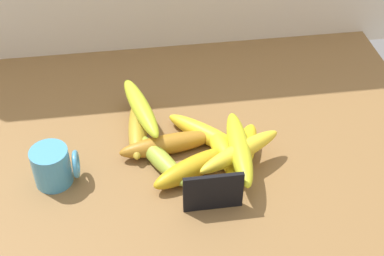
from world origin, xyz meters
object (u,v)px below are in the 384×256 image
Objects in this scene: banana_2 at (209,137)px; banana_3 at (168,144)px; banana_6 at (226,154)px; banana_9 at (239,148)px; banana_7 at (160,159)px; banana_1 at (138,126)px; coffee_mug at (53,166)px; banana_8 at (240,151)px; banana_10 at (141,107)px; chalkboard_sign at (213,193)px; banana_4 at (244,151)px; banana_0 at (239,167)px; banana_5 at (193,168)px.

banana_3 is (-8.81, -1.11, 0.16)cm from banana_2.
banana_9 reaches higher than banana_6.
banana_1 is at bearing 109.05° from banana_7.
coffee_mug reaches higher than banana_7.
banana_8 is 23.72cm from banana_10.
banana_1 is at bearing 143.27° from banana_8.
coffee_mug is at bearing -144.99° from banana_1.
chalkboard_sign reaches higher than banana_7.
banana_6 is 0.86× the size of banana_7.
banana_3 is 1.12× the size of banana_7.
banana_9 is at bearing -26.70° from banana_3.
coffee_mug is 20.66cm from banana_1.
banana_7 is 16.03cm from banana_8.
chalkboard_sign is at bearing -124.96° from banana_4.
banana_3 and banana_4 have the same top height.
banana_3 is 0.98× the size of banana_10.
banana_8 is 0.93× the size of banana_9.
banana_10 reaches higher than banana_0.
banana_1 is 23.81cm from banana_8.
banana_8 is (18.90, -14.11, 3.24)cm from banana_1.
banana_2 is at bearing 24.29° from banana_7.
banana_0 is 10.20cm from banana_2.
banana_0 is 15.47cm from banana_3.
banana_10 reaches higher than banana_9.
banana_7 reaches higher than banana_0.
banana_9 is (0.12, 1.43, 3.77)cm from banana_0.
banana_4 reaches higher than banana_1.
banana_5 is at bearing 175.75° from banana_0.
coffee_mug is at bearing -179.36° from banana_6.
banana_1 is at bearing 124.16° from banana_5.
chalkboard_sign is 0.57× the size of banana_8.
banana_0 is at bearing -42.19° from banana_10.
banana_4 is at bearing 63.46° from banana_8.
banana_4 is (6.11, -5.19, 0.18)cm from banana_2.
banana_2 is 10.10cm from banana_8.
banana_1 is at bearing 118.18° from chalkboard_sign.
banana_1 is at bearing 35.01° from coffee_mug.
coffee_mug is 23.07cm from banana_3.
banana_9 is at bearing 91.39° from banana_8.
banana_10 is (-11.32, 24.07, 2.00)cm from chalkboard_sign.
banana_7 is at bearing 125.00° from chalkboard_sign.
banana_8 reaches higher than banana_2.
banana_6 is (33.67, 0.38, -1.81)cm from coffee_mug.
banana_0 is at bearing -64.72° from banana_2.
banana_3 is 15.51cm from banana_8.
banana_9 is (9.23, 0.75, 3.34)cm from banana_5.
banana_3 reaches higher than banana_7.
banana_8 is at bearing -116.54° from banana_4.
banana_0 is 0.78× the size of banana_3.
banana_7 is (-6.02, 3.68, -0.34)cm from banana_5.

